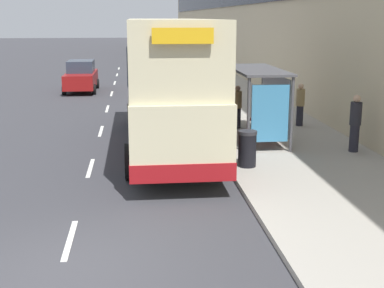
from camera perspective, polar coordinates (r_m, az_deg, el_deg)
The scene contains 20 objects.
ground_plane at distance 9.89m, azimuth -13.84°, elevation -13.19°, with size 220.00×220.00×0.00m, color #38383D.
pavement at distance 47.74m, azimuth 0.09°, elevation 8.23°, with size 5.00×93.00×0.14m.
lane_mark_0 at distance 11.17m, azimuth -12.89°, elevation -9.92°, with size 0.12×2.00×0.01m.
lane_mark_1 at distance 16.13m, azimuth -10.78°, elevation -2.52°, with size 0.12×2.00×0.01m.
lane_mark_2 at distance 21.24m, azimuth -9.69°, elevation 1.36°, with size 0.12×2.00×0.01m.
lane_mark_3 at distance 26.41m, azimuth -9.02°, elevation 3.73°, with size 0.12×2.00×0.01m.
lane_mark_4 at distance 31.62m, azimuth -8.57°, elevation 5.33°, with size 0.12×2.00×0.01m.
lane_mark_5 at distance 36.85m, azimuth -8.25°, elevation 6.47°, with size 0.12×2.00×0.01m.
lane_mark_6 at distance 42.09m, azimuth -8.00°, elevation 7.32°, with size 0.12×2.00×0.01m.
lane_mark_7 at distance 47.33m, azimuth -7.81°, elevation 7.99°, with size 0.12×2.00×0.01m.
bus_shelter at distance 18.60m, azimuth 7.66°, elevation 5.59°, with size 1.60×4.20×2.48m.
double_decker_bus_near at distance 17.70m, azimuth -2.52°, elevation 6.64°, with size 2.85×10.76×4.30m.
car_0 at distance 39.94m, azimuth -4.12°, elevation 8.29°, with size 1.98×4.11×1.67m.
car_1 at distance 65.78m, azimuth -5.79°, elevation 10.24°, with size 1.99×4.11×1.65m.
car_2 at distance 52.18m, azimuth -4.99°, elevation 9.52°, with size 1.90×4.11×1.79m.
car_3 at distance 32.91m, azimuth -11.75°, elevation 7.07°, with size 1.90×4.46×1.83m.
pedestrian_at_shelter at distance 20.83m, azimuth 4.88°, elevation 4.02°, with size 0.33×0.33×1.66m.
pedestrian_1 at distance 21.60m, azimuth 11.47°, elevation 4.18°, with size 0.33×0.33×1.69m.
pedestrian_2 at distance 17.79m, azimuth 17.02°, elevation 2.17°, with size 0.36×0.36×1.84m.
litter_bin at distance 15.47m, azimuth 5.91°, elevation -0.48°, with size 0.55×0.55×1.05m.
Camera 1 is at (1.38, -8.77, 4.36)m, focal length 50.00 mm.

